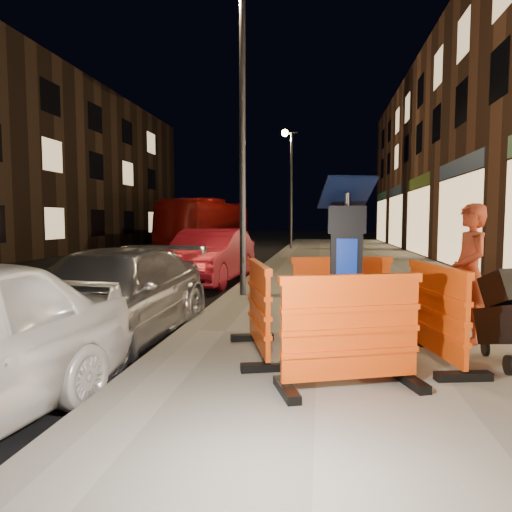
# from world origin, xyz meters

# --- Properties ---
(ground_plane) EXTENTS (120.00, 120.00, 0.00)m
(ground_plane) POSITION_xyz_m (0.00, 0.00, 0.00)
(ground_plane) COLOR black
(ground_plane) RESTS_ON ground
(sidewalk) EXTENTS (6.00, 60.00, 0.15)m
(sidewalk) POSITION_xyz_m (3.00, 0.00, 0.07)
(sidewalk) COLOR gray
(sidewalk) RESTS_ON ground
(kerb) EXTENTS (0.30, 60.00, 0.15)m
(kerb) POSITION_xyz_m (0.00, 0.00, 0.07)
(kerb) COLOR slate
(kerb) RESTS_ON ground
(parking_kiosk) EXTENTS (0.71, 0.71, 1.85)m
(parking_kiosk) POSITION_xyz_m (2.06, -0.98, 1.08)
(parking_kiosk) COLOR black
(parking_kiosk) RESTS_ON sidewalk
(barrier_front) EXTENTS (1.43, 0.95, 1.03)m
(barrier_front) POSITION_xyz_m (2.06, -1.93, 0.67)
(barrier_front) COLOR #FF4E0D
(barrier_front) RESTS_ON sidewalk
(barrier_back) EXTENTS (1.40, 0.79, 1.03)m
(barrier_back) POSITION_xyz_m (2.06, -0.03, 0.67)
(barrier_back) COLOR #FF4E0D
(barrier_back) RESTS_ON sidewalk
(barrier_kerbside) EXTENTS (0.89, 1.42, 1.03)m
(barrier_kerbside) POSITION_xyz_m (1.11, -0.98, 0.67)
(barrier_kerbside) COLOR #FF4E0D
(barrier_kerbside) RESTS_ON sidewalk
(barrier_bldgside) EXTENTS (0.81, 1.41, 1.03)m
(barrier_bldgside) POSITION_xyz_m (3.01, -0.98, 0.67)
(barrier_bldgside) COLOR #FF4E0D
(barrier_bldgside) RESTS_ON sidewalk
(car_silver) EXTENTS (1.92, 4.39, 1.26)m
(car_silver) POSITION_xyz_m (-1.01, -0.31, 0.00)
(car_silver) COLOR silver
(car_silver) RESTS_ON ground
(car_red) EXTENTS (1.78, 4.41, 1.42)m
(car_red) POSITION_xyz_m (-1.08, 5.60, 0.00)
(car_red) COLOR maroon
(car_red) RESTS_ON ground
(bus_doubledecker) EXTENTS (3.38, 10.59, 2.90)m
(bus_doubledecker) POSITION_xyz_m (-5.10, 21.47, 0.00)
(bus_doubledecker) COLOR maroon
(bus_doubledecker) RESTS_ON ground
(man) EXTENTS (0.46, 0.65, 1.71)m
(man) POSITION_xyz_m (3.61, -0.09, 1.01)
(man) COLOR #96341C
(man) RESTS_ON sidewalk
(street_lamp_mid) EXTENTS (0.12, 0.12, 6.00)m
(street_lamp_mid) POSITION_xyz_m (0.25, 3.00, 3.15)
(street_lamp_mid) COLOR #3F3F44
(street_lamp_mid) RESTS_ON sidewalk
(street_lamp_far) EXTENTS (0.12, 0.12, 6.00)m
(street_lamp_far) POSITION_xyz_m (0.25, 18.00, 3.15)
(street_lamp_far) COLOR #3F3F44
(street_lamp_far) RESTS_ON sidewalk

